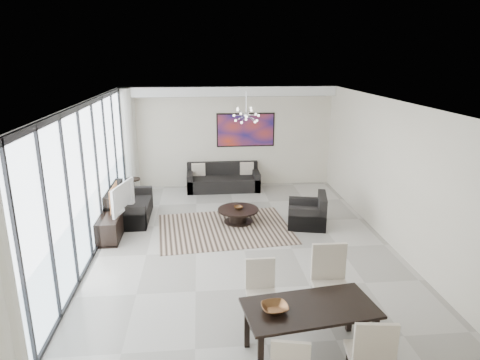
{
  "coord_description": "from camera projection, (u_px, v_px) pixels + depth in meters",
  "views": [
    {
      "loc": [
        -0.82,
        -7.71,
        3.75
      ],
      "look_at": [
        -0.02,
        0.74,
        1.25
      ],
      "focal_mm": 32.0,
      "sensor_mm": 36.0,
      "label": 1
    }
  ],
  "objects": [
    {
      "name": "room_shell",
      "position": [
        269.0,
        180.0,
        8.13
      ],
      "size": [
        6.0,
        9.0,
        2.9
      ],
      "color": "#A8A39B",
      "rests_on": "ground"
    },
    {
      "name": "window_wall",
      "position": [
        90.0,
        184.0,
        7.82
      ],
      "size": [
        0.37,
        8.95,
        2.9
      ],
      "color": "silver",
      "rests_on": "floor"
    },
    {
      "name": "soffit",
      "position": [
        228.0,
        91.0,
        11.82
      ],
      "size": [
        5.98,
        0.4,
        0.26
      ],
      "primitive_type": "cube",
      "color": "white",
      "rests_on": "room_shell"
    },
    {
      "name": "painting",
      "position": [
        246.0,
        130.0,
        12.34
      ],
      "size": [
        1.68,
        0.04,
        0.98
      ],
      "primitive_type": "cube",
      "color": "red",
      "rests_on": "room_shell"
    },
    {
      "name": "chandelier",
      "position": [
        246.0,
        115.0,
        10.25
      ],
      "size": [
        0.66,
        0.66,
        0.71
      ],
      "color": "silver",
      "rests_on": "room_shell"
    },
    {
      "name": "rug",
      "position": [
        225.0,
        228.0,
        9.56
      ],
      "size": [
        3.09,
        2.49,
        0.01
      ],
      "primitive_type": "cube",
      "rotation": [
        0.0,
        0.0,
        0.09
      ],
      "color": "black",
      "rests_on": "floor"
    },
    {
      "name": "coffee_table",
      "position": [
        238.0,
        215.0,
        9.88
      ],
      "size": [
        0.95,
        0.95,
        0.33
      ],
      "color": "black",
      "rests_on": "floor"
    },
    {
      "name": "bowl_coffee",
      "position": [
        238.0,
        208.0,
        9.82
      ],
      "size": [
        0.22,
        0.22,
        0.07
      ],
      "primitive_type": "imported",
      "rotation": [
        0.0,
        0.0,
        0.05
      ],
      "color": "brown",
      "rests_on": "coffee_table"
    },
    {
      "name": "sofa_main",
      "position": [
        223.0,
        181.0,
        12.29
      ],
      "size": [
        2.05,
        0.84,
        0.75
      ],
      "color": "black",
      "rests_on": "floor"
    },
    {
      "name": "loveseat",
      "position": [
        128.0,
        208.0,
        10.05
      ],
      "size": [
        0.89,
        1.58,
        0.79
      ],
      "color": "black",
      "rests_on": "floor"
    },
    {
      "name": "armchair",
      "position": [
        308.0,
        215.0,
        9.7
      ],
      "size": [
        1.01,
        1.04,
        0.74
      ],
      "color": "black",
      "rests_on": "floor"
    },
    {
      "name": "side_table",
      "position": [
        133.0,
        185.0,
        11.55
      ],
      "size": [
        0.39,
        0.39,
        0.54
      ],
      "color": "black",
      "rests_on": "floor"
    },
    {
      "name": "tv_console",
      "position": [
        113.0,
        222.0,
        9.27
      ],
      "size": [
        0.45,
        1.6,
        0.5
      ],
      "primitive_type": "cube",
      "color": "black",
      "rests_on": "floor"
    },
    {
      "name": "television",
      "position": [
        118.0,
        197.0,
        9.16
      ],
      "size": [
        0.4,
        1.07,
        0.62
      ],
      "primitive_type": "imported",
      "rotation": [
        0.0,
        0.0,
        1.32
      ],
      "color": "gray",
      "rests_on": "tv_console"
    },
    {
      "name": "dining_table",
      "position": [
        310.0,
        313.0,
        5.41
      ],
      "size": [
        1.77,
        1.06,
        0.69
      ],
      "color": "black",
      "rests_on": "floor"
    },
    {
      "name": "dining_chair_se",
      "position": [
        371.0,
        352.0,
        4.73
      ],
      "size": [
        0.52,
        0.52,
        1.02
      ],
      "color": "#BEAF9E",
      "rests_on": "floor"
    },
    {
      "name": "dining_chair_nw",
      "position": [
        261.0,
        286.0,
        6.16
      ],
      "size": [
        0.43,
        0.43,
        0.93
      ],
      "color": "#BEAF9E",
      "rests_on": "floor"
    },
    {
      "name": "dining_chair_ne",
      "position": [
        330.0,
        276.0,
        6.22
      ],
      "size": [
        0.52,
        0.52,
        1.11
      ],
      "color": "#BEAF9E",
      "rests_on": "floor"
    },
    {
      "name": "bowl_dining",
      "position": [
        275.0,
        308.0,
        5.28
      ],
      "size": [
        0.37,
        0.37,
        0.08
      ],
      "primitive_type": "imported",
      "rotation": [
        0.0,
        0.0,
        0.13
      ],
      "color": "brown",
      "rests_on": "dining_table"
    }
  ]
}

